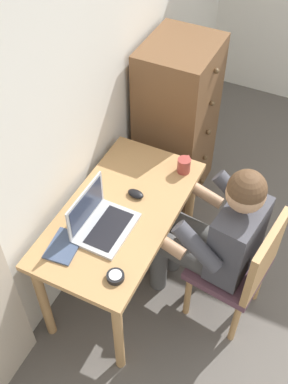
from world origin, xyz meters
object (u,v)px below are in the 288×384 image
dresser (177,123)px  chair (241,267)px  coffee_mug (184,165)px  computer_mouse (136,194)px  person_seated (216,233)px  desk (121,224)px  laptop (100,221)px  desk_clock (115,276)px  notebook_pad (64,246)px

dresser → chair: 1.19m
coffee_mug → computer_mouse: bearing=151.5°
coffee_mug → dresser: bearing=26.6°
person_seated → coffee_mug: size_ratio=9.92×
desk → person_seated: person_seated is taller
desk → laptop: bearing=165.6°
dresser → chair: size_ratio=1.41×
laptop → desk_clock: 0.34m
person_seated → laptop: bearing=117.1°
chair → coffee_mug: chair is taller
computer_mouse → desk: bearing=175.1°
desk_clock → notebook_pad: size_ratio=0.43×
person_seated → coffee_mug: (0.31, 0.33, 0.12)m
dresser → chair: dresser is taller
computer_mouse → desk_clock: computer_mouse is taller
dresser → person_seated: size_ratio=1.03×
person_seated → notebook_pad: bearing=126.1°
computer_mouse → desk_clock: bearing=-156.5°
dresser → desk_clock: (-1.41, -0.27, 0.14)m
desk → dresser: dresser is taller
laptop → coffee_mug: (0.60, -0.24, -0.00)m
dresser → laptop: 1.17m
notebook_pad → computer_mouse: bearing=-26.0°
desk → desk_clock: (-0.40, -0.19, 0.13)m
desk_clock → coffee_mug: size_ratio=0.75×
chair → desk: bearing=99.4°
chair → person_seated: (0.02, 0.18, 0.18)m
notebook_pad → laptop: bearing=-34.3°
computer_mouse → dresser: bearing=14.3°
laptop → desk_clock: bearing=-137.9°
chair → notebook_pad: bearing=118.7°
desk → chair: 0.73m
computer_mouse → coffee_mug: bearing=-21.4°
laptop → computer_mouse: bearing=-13.2°
computer_mouse → notebook_pad: (-0.49, 0.17, -0.01)m
notebook_pad → desk_clock: bearing=-105.2°
desk → laptop: laptop is taller
dresser → desk_clock: 1.44m
laptop → notebook_pad: bearing=152.0°
dresser → computer_mouse: 0.89m
desk → desk_clock: desk_clock is taller
person_seated → desk_clock: person_seated is taller
laptop → coffee_mug: laptop is taller
coffee_mug → notebook_pad: bearing=156.8°
coffee_mug → desk: bearing=156.2°
desk_clock → notebook_pad: desk_clock is taller
chair → computer_mouse: chair is taller
desk_clock → coffee_mug: 0.85m
computer_mouse → person_seated: bearing=-82.7°
computer_mouse → desk_clock: (-0.54, -0.16, -0.00)m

